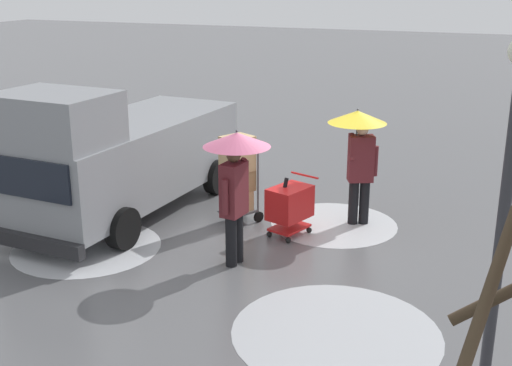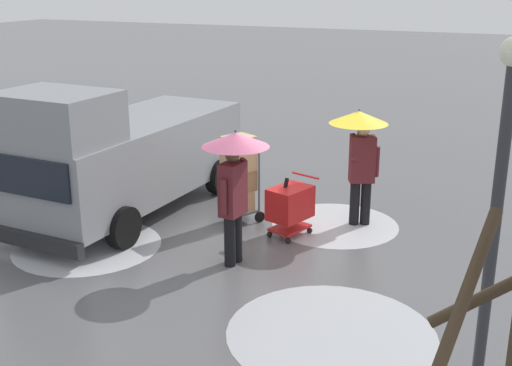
% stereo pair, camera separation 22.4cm
% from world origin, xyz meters
% --- Properties ---
extents(ground_plane, '(90.00, 90.00, 0.00)m').
position_xyz_m(ground_plane, '(0.00, 0.00, 0.00)').
color(ground_plane, '#5B5B5E').
extents(slush_patch_near_cluster, '(2.70, 2.70, 0.01)m').
position_xyz_m(slush_patch_near_cluster, '(-1.60, 2.81, 0.00)').
color(slush_patch_near_cluster, '#ADAFB5').
rests_on(slush_patch_near_cluster, ground).
extents(slush_patch_mid_street, '(2.31, 2.31, 0.01)m').
position_xyz_m(slush_patch_mid_street, '(-0.50, -0.89, 0.00)').
color(slush_patch_mid_street, silver).
rests_on(slush_patch_mid_street, ground).
extents(slush_patch_far_side, '(2.48, 2.48, 0.01)m').
position_xyz_m(slush_patch_far_side, '(3.04, 1.76, 0.00)').
color(slush_patch_far_side, silver).
rests_on(slush_patch_far_side, ground).
extents(cargo_van_parked_right, '(2.38, 5.42, 2.60)m').
position_xyz_m(cargo_van_parked_right, '(3.36, 0.15, 1.18)').
color(cargo_van_parked_right, gray).
rests_on(cargo_van_parked_right, ground).
extents(shopping_cart_vendor, '(0.77, 0.95, 1.04)m').
position_xyz_m(shopping_cart_vendor, '(0.09, -0.08, 0.57)').
color(shopping_cart_vendor, red).
rests_on(shopping_cart_vendor, ground).
extents(hand_dolly_boxes, '(0.77, 0.86, 1.63)m').
position_xyz_m(hand_dolly_boxes, '(1.17, -0.31, 0.94)').
color(hand_dolly_boxes, '#515156').
rests_on(hand_dolly_boxes, ground).
extents(pedestrian_pink_side, '(1.04, 1.04, 2.15)m').
position_xyz_m(pedestrian_pink_side, '(-0.84, -1.07, 1.58)').
color(pedestrian_pink_side, black).
rests_on(pedestrian_pink_side, ground).
extents(pedestrian_black_side, '(1.04, 1.04, 2.15)m').
position_xyz_m(pedestrian_black_side, '(0.47, 1.32, 1.58)').
color(pedestrian_black_side, black).
rests_on(pedestrian_black_side, ground).
extents(street_lamp, '(0.28, 0.28, 3.86)m').
position_xyz_m(street_lamp, '(-3.44, 3.62, 2.37)').
color(street_lamp, '#2D2D33').
rests_on(street_lamp, ground).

